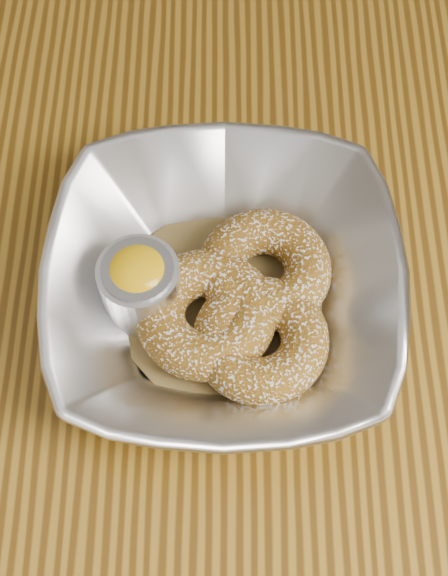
{
  "coord_description": "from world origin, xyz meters",
  "views": [
    {
      "loc": [
        -0.04,
        -0.3,
        1.25
      ],
      "look_at": [
        -0.05,
        -0.06,
        0.78
      ],
      "focal_mm": 50.0,
      "sensor_mm": 36.0,
      "label": 1
    }
  ],
  "objects_px": {
    "serving_bowl": "(224,289)",
    "donut_extra": "(261,340)",
    "donut_front": "(206,314)",
    "table": "(279,290)",
    "donut_back": "(264,269)",
    "ramekin": "(140,284)"
  },
  "relations": [
    {
      "from": "donut_back",
      "to": "donut_extra",
      "type": "xyz_separation_m",
      "value": [
        -0.0,
        -0.05,
        -0.0
      ]
    },
    {
      "from": "donut_extra",
      "to": "ramekin",
      "type": "height_order",
      "value": "ramekin"
    },
    {
      "from": "serving_bowl",
      "to": "ramekin",
      "type": "bearing_deg",
      "value": -179.49
    },
    {
      "from": "table",
      "to": "ramekin",
      "type": "height_order",
      "value": "ramekin"
    },
    {
      "from": "donut_front",
      "to": "donut_extra",
      "type": "bearing_deg",
      "value": -26.6
    },
    {
      "from": "donut_front",
      "to": "donut_extra",
      "type": "height_order",
      "value": "donut_front"
    },
    {
      "from": "donut_extra",
      "to": "donut_back",
      "type": "bearing_deg",
      "value": 86.27
    },
    {
      "from": "donut_front",
      "to": "ramekin",
      "type": "xyz_separation_m",
      "value": [
        -0.04,
        0.02,
        0.01
      ]
    },
    {
      "from": "table",
      "to": "serving_bowl",
      "type": "height_order",
      "value": "serving_bowl"
    },
    {
      "from": "table",
      "to": "donut_front",
      "type": "bearing_deg",
      "value": -125.44
    },
    {
      "from": "table",
      "to": "donut_back",
      "type": "bearing_deg",
      "value": -111.72
    },
    {
      "from": "donut_front",
      "to": "ramekin",
      "type": "relative_size",
      "value": 1.68
    },
    {
      "from": "serving_bowl",
      "to": "donut_extra",
      "type": "relative_size",
      "value": 2.65
    },
    {
      "from": "donut_back",
      "to": "donut_extra",
      "type": "distance_m",
      "value": 0.05
    },
    {
      "from": "table",
      "to": "serving_bowl",
      "type": "relative_size",
      "value": 5.17
    },
    {
      "from": "donut_back",
      "to": "ramekin",
      "type": "relative_size",
      "value": 1.63
    },
    {
      "from": "table",
      "to": "donut_extra",
      "type": "bearing_deg",
      "value": -102.66
    },
    {
      "from": "donut_back",
      "to": "ramekin",
      "type": "xyz_separation_m",
      "value": [
        -0.08,
        -0.02,
        0.01
      ]
    },
    {
      "from": "serving_bowl",
      "to": "donut_front",
      "type": "bearing_deg",
      "value": -124.27
    },
    {
      "from": "table",
      "to": "serving_bowl",
      "type": "xyz_separation_m",
      "value": [
        -0.05,
        -0.06,
        0.13
      ]
    },
    {
      "from": "serving_bowl",
      "to": "ramekin",
      "type": "height_order",
      "value": "ramekin"
    },
    {
      "from": "table",
      "to": "donut_extra",
      "type": "relative_size",
      "value": 13.7
    }
  ]
}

